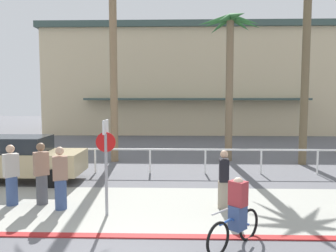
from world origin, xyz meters
TOP-DOWN VIEW (x-y plane):
  - ground_plane at (0.00, 10.00)m, footprint 80.00×80.00m
  - sidewalk_strip at (0.00, 4.20)m, footprint 44.00×4.00m
  - curb_paint at (0.00, 2.20)m, footprint 44.00×0.24m
  - building_backdrop at (2.63, 27.10)m, footprint 26.03×11.61m
  - rail_fence at (-0.00, 8.50)m, footprint 27.47×0.08m
  - stop_sign_bike_lane at (-0.74, 3.49)m, footprint 0.52×0.56m
  - palm_tree_1 at (-1.92, 11.05)m, footprint 3.24×2.96m
  - palm_tree_2 at (3.65, 11.33)m, footprint 3.14×3.38m
  - palm_tree_3 at (7.04, 10.52)m, footprint 3.08×3.33m
  - car_tan_1 at (-4.69, 7.06)m, footprint 4.40×2.02m
  - cyclist_blue_0 at (2.37, 1.80)m, footprint 1.32×1.34m
  - pedestrian_0 at (-2.84, 4.38)m, footprint 0.48×0.45m
  - pedestrian_1 at (-3.67, 4.27)m, footprint 0.47×0.46m
  - pedestrian_2 at (-2.13, 3.95)m, footprint 0.47×0.41m
  - pedestrian_3 at (2.43, 4.15)m, footprint 0.34×0.42m

SIDE VIEW (x-z plane):
  - ground_plane at x=0.00m, z-range 0.00..0.00m
  - sidewalk_strip at x=0.00m, z-range 0.00..0.02m
  - curb_paint at x=0.00m, z-range 0.00..0.03m
  - cyclist_blue_0 at x=2.37m, z-range -0.06..1.44m
  - pedestrian_3 at x=2.43m, z-range -0.06..1.61m
  - pedestrian_2 at x=-2.13m, z-range -0.06..1.72m
  - pedestrian_1 at x=-3.67m, z-range -0.06..1.73m
  - rail_fence at x=0.00m, z-range 0.32..1.36m
  - pedestrian_0 at x=-2.84m, z-range -0.06..1.77m
  - car_tan_1 at x=-4.69m, z-range 0.03..1.72m
  - stop_sign_bike_lane at x=-0.74m, z-range 0.40..2.96m
  - building_backdrop at x=2.63m, z-range 0.02..9.26m
  - palm_tree_2 at x=3.65m, z-range 1.93..9.08m
  - palm_tree_1 at x=-1.92m, z-range 2.18..11.26m
  - palm_tree_3 at x=7.04m, z-range 1.96..11.48m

